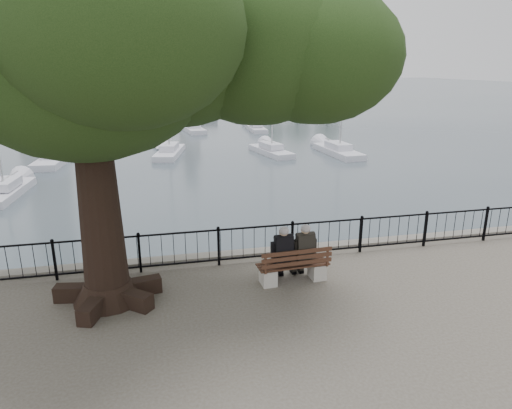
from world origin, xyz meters
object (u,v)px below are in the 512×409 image
object	(u,v)px
person_left	(281,256)
lighthouse	(24,3)
tree	(125,34)
lion_monument	(188,96)
bench	(294,270)
person_right	(303,253)

from	to	relation	value
person_left	lighthouse	distance (m)	64.63
person_left	lighthouse	world-z (taller)	lighthouse
tree	lion_monument	xyz separation A→B (m)	(4.88, 48.60, -4.25)
person_left	lion_monument	xyz separation A→B (m)	(1.66, 48.70, 0.71)
bench	person_left	distance (m)	0.46
person_right	lion_monument	distance (m)	48.69
bench	tree	world-z (taller)	tree
bench	lighthouse	size ratio (longest dim) A/B	0.05
bench	person_left	world-z (taller)	person_left
person_left	tree	xyz separation A→B (m)	(-3.22, 0.10, 4.95)
person_right	lion_monument	size ratio (longest dim) A/B	0.16
person_right	lighthouse	bearing A→B (deg)	107.27
bench	person_right	size ratio (longest dim) A/B	1.21
lion_monument	bench	bearing A→B (deg)	-91.61
tree	lighthouse	world-z (taller)	lighthouse
person_right	person_left	bearing A→B (deg)	-176.89
tree	lighthouse	size ratio (longest dim) A/B	0.32
bench	lighthouse	xyz separation A→B (m)	(-18.63, 60.86, 12.50)
bench	lion_monument	distance (m)	48.81
bench	person_left	bearing A→B (deg)	163.40
tree	lion_monument	size ratio (longest dim) A/B	1.12
bench	tree	xyz separation A→B (m)	(-3.50, 0.19, 5.30)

